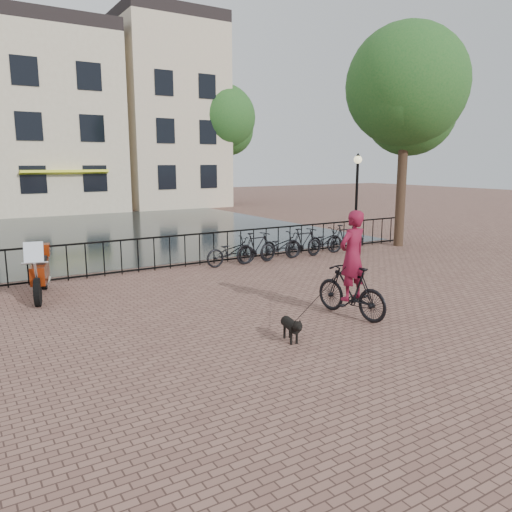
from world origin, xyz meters
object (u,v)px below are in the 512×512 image
cyclist (352,270)px  motorcycle (39,266)px  lamp_post (357,185)px  dog (291,328)px

cyclist → motorcycle: size_ratio=1.20×
lamp_post → cyclist: bearing=-133.4°
lamp_post → dog: 10.42m
cyclist → lamp_post: bearing=-140.6°
motorcycle → dog: bearing=-45.3°
cyclist → dog: bearing=8.4°
lamp_post → dog: size_ratio=4.52×
cyclist → dog: 2.16m
lamp_post → cyclist: 8.53m
dog → lamp_post: bearing=54.2°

